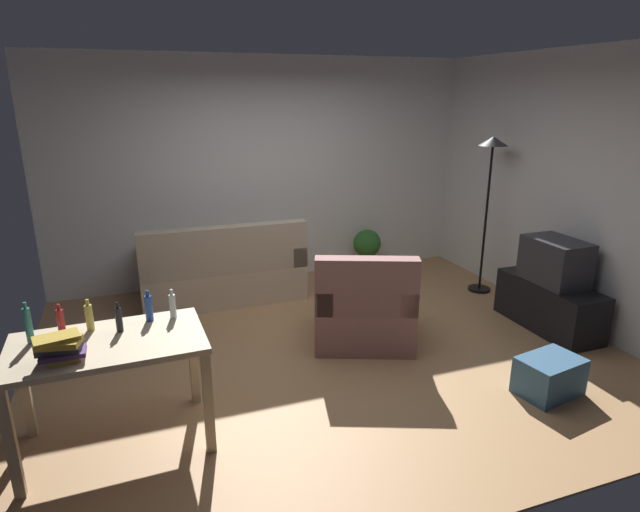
{
  "coord_description": "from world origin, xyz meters",
  "views": [
    {
      "loc": [
        -1.56,
        -4.08,
        2.27
      ],
      "look_at": [
        0.1,
        0.5,
        0.75
      ],
      "focal_mm": 29.46,
      "sensor_mm": 36.0,
      "label": 1
    }
  ],
  "objects_px": {
    "bottle_squat": "(89,317)",
    "armchair": "(364,310)",
    "storage_box": "(549,376)",
    "bottle_clear": "(173,306)",
    "torchiere_lamp": "(490,172)",
    "desk": "(109,356)",
    "couch": "(223,273)",
    "bottle_blue": "(149,308)",
    "book_stack": "(60,347)",
    "bottle_dark": "(119,319)",
    "potted_plant": "(367,248)",
    "tv_stand": "(549,305)",
    "bottle_red": "(61,323)",
    "tv": "(555,261)",
    "bottle_tall": "(28,325)"
  },
  "relations": [
    {
      "from": "armchair",
      "to": "book_stack",
      "type": "bearing_deg",
      "value": 44.42
    },
    {
      "from": "desk",
      "to": "potted_plant",
      "type": "height_order",
      "value": "desk"
    },
    {
      "from": "desk",
      "to": "book_stack",
      "type": "relative_size",
      "value": 4.29
    },
    {
      "from": "couch",
      "to": "bottle_tall",
      "type": "relative_size",
      "value": 6.47
    },
    {
      "from": "storage_box",
      "to": "book_stack",
      "type": "bearing_deg",
      "value": 174.94
    },
    {
      "from": "tv_stand",
      "to": "book_stack",
      "type": "height_order",
      "value": "book_stack"
    },
    {
      "from": "storage_box",
      "to": "couch",
      "type": "bearing_deg",
      "value": 125.71
    },
    {
      "from": "armchair",
      "to": "bottle_dark",
      "type": "distance_m",
      "value": 2.28
    },
    {
      "from": "tv",
      "to": "bottle_dark",
      "type": "distance_m",
      "value": 4.0
    },
    {
      "from": "tv",
      "to": "book_stack",
      "type": "bearing_deg",
      "value": 98.92
    },
    {
      "from": "bottle_dark",
      "to": "bottle_clear",
      "type": "height_order",
      "value": "bottle_clear"
    },
    {
      "from": "couch",
      "to": "bottle_squat",
      "type": "relative_size",
      "value": 8.21
    },
    {
      "from": "bottle_clear",
      "to": "armchair",
      "type": "bearing_deg",
      "value": 18.96
    },
    {
      "from": "storage_box",
      "to": "book_stack",
      "type": "relative_size",
      "value": 1.69
    },
    {
      "from": "bottle_squat",
      "to": "armchair",
      "type": "bearing_deg",
      "value": 15.24
    },
    {
      "from": "armchair",
      "to": "bottle_squat",
      "type": "xyz_separation_m",
      "value": [
        -2.29,
        -0.62,
        0.53
      ]
    },
    {
      "from": "bottle_clear",
      "to": "potted_plant",
      "type": "bearing_deg",
      "value": 42.93
    },
    {
      "from": "potted_plant",
      "to": "armchair",
      "type": "xyz_separation_m",
      "value": [
        -0.88,
        -1.85,
        -0.01
      ]
    },
    {
      "from": "storage_box",
      "to": "bottle_clear",
      "type": "relative_size",
      "value": 2.27
    },
    {
      "from": "storage_box",
      "to": "bottle_clear",
      "type": "distance_m",
      "value": 2.92
    },
    {
      "from": "bottle_red",
      "to": "bottle_clear",
      "type": "relative_size",
      "value": 1.07
    },
    {
      "from": "couch",
      "to": "book_stack",
      "type": "bearing_deg",
      "value": 61.93
    },
    {
      "from": "torchiere_lamp",
      "to": "bottle_tall",
      "type": "height_order",
      "value": "torchiere_lamp"
    },
    {
      "from": "bottle_red",
      "to": "bottle_dark",
      "type": "height_order",
      "value": "bottle_red"
    },
    {
      "from": "storage_box",
      "to": "bottle_dark",
      "type": "bearing_deg",
      "value": 168.78
    },
    {
      "from": "armchair",
      "to": "storage_box",
      "type": "height_order",
      "value": "armchair"
    },
    {
      "from": "storage_box",
      "to": "bottle_dark",
      "type": "relative_size",
      "value": 2.31
    },
    {
      "from": "tv",
      "to": "bottle_tall",
      "type": "height_order",
      "value": "bottle_tall"
    },
    {
      "from": "couch",
      "to": "bottle_blue",
      "type": "xyz_separation_m",
      "value": [
        -0.85,
        -2.13,
        0.55
      ]
    },
    {
      "from": "armchair",
      "to": "storage_box",
      "type": "bearing_deg",
      "value": 148.47
    },
    {
      "from": "armchair",
      "to": "book_stack",
      "type": "relative_size",
      "value": 4.03
    },
    {
      "from": "tv_stand",
      "to": "bottle_squat",
      "type": "height_order",
      "value": "bottle_squat"
    },
    {
      "from": "bottle_blue",
      "to": "bottle_clear",
      "type": "xyz_separation_m",
      "value": [
        0.16,
        -0.01,
        -0.01
      ]
    },
    {
      "from": "tv_stand",
      "to": "storage_box",
      "type": "height_order",
      "value": "tv_stand"
    },
    {
      "from": "torchiere_lamp",
      "to": "desk",
      "type": "distance_m",
      "value": 4.42
    },
    {
      "from": "storage_box",
      "to": "bottle_squat",
      "type": "xyz_separation_m",
      "value": [
        -3.28,
        0.7,
        0.7
      ]
    },
    {
      "from": "desk",
      "to": "bottle_red",
      "type": "bearing_deg",
      "value": 146.5
    },
    {
      "from": "torchiere_lamp",
      "to": "potted_plant",
      "type": "distance_m",
      "value": 1.82
    },
    {
      "from": "tv",
      "to": "torchiere_lamp",
      "type": "xyz_separation_m",
      "value": [
        -0.0,
        1.11,
        0.71
      ]
    },
    {
      "from": "tv",
      "to": "book_stack",
      "type": "xyz_separation_m",
      "value": [
        -4.3,
        -0.67,
        0.15
      ]
    },
    {
      "from": "tv_stand",
      "to": "bottle_red",
      "type": "xyz_separation_m",
      "value": [
        -4.32,
        -0.32,
        0.62
      ]
    },
    {
      "from": "desk",
      "to": "bottle_dark",
      "type": "relative_size",
      "value": 5.89
    },
    {
      "from": "couch",
      "to": "armchair",
      "type": "xyz_separation_m",
      "value": [
        1.06,
        -1.53,
        0.01
      ]
    },
    {
      "from": "desk",
      "to": "potted_plant",
      "type": "distance_m",
      "value": 4.08
    },
    {
      "from": "couch",
      "to": "bottle_blue",
      "type": "distance_m",
      "value": 2.36
    },
    {
      "from": "potted_plant",
      "to": "bottle_dark",
      "type": "height_order",
      "value": "bottle_dark"
    },
    {
      "from": "desk",
      "to": "tv",
      "type": "bearing_deg",
      "value": 4.93
    },
    {
      "from": "couch",
      "to": "storage_box",
      "type": "height_order",
      "value": "couch"
    },
    {
      "from": "storage_box",
      "to": "tv",
      "type": "bearing_deg",
      "value": 47.94
    },
    {
      "from": "torchiere_lamp",
      "to": "desk",
      "type": "height_order",
      "value": "torchiere_lamp"
    }
  ]
}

